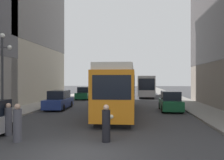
{
  "coord_description": "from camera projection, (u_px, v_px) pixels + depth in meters",
  "views": [
    {
      "loc": [
        2.11,
        -8.78,
        2.87
      ],
      "look_at": [
        0.23,
        10.24,
        2.85
      ],
      "focal_mm": 37.56,
      "sensor_mm": 36.0,
      "label": 1
    }
  ],
  "objects": [
    {
      "name": "ground_plane",
      "position": [
        80.0,
        155.0,
        8.95
      ],
      "size": [
        200.0,
        200.0,
        0.0
      ],
      "primitive_type": "plane",
      "color": "#38383A"
    },
    {
      "name": "sidewalk_left",
      "position": [
        86.0,
        93.0,
        49.57
      ],
      "size": [
        3.19,
        120.0,
        0.15
      ],
      "primitive_type": "cube",
      "color": "gray",
      "rests_on": "ground"
    },
    {
      "name": "sidewalk_right",
      "position": [
        165.0,
        93.0,
        47.94
      ],
      "size": [
        3.19,
        120.0,
        0.15
      ],
      "primitive_type": "cube",
      "color": "gray",
      "rests_on": "ground"
    },
    {
      "name": "streetcar",
      "position": [
        120.0,
        89.0,
        20.45
      ],
      "size": [
        2.68,
        14.82,
        3.89
      ],
      "rotation": [
        0.0,
        0.0,
        0.0
      ],
      "color": "black",
      "rests_on": "ground"
    },
    {
      "name": "transit_bus",
      "position": [
        146.0,
        85.0,
        39.36
      ],
      "size": [
        2.96,
        11.17,
        3.45
      ],
      "rotation": [
        0.0,
        0.0,
        -0.04
      ],
      "color": "black",
      "rests_on": "ground"
    },
    {
      "name": "parked_car_left_near",
      "position": [
        84.0,
        94.0,
        34.5
      ],
      "size": [
        1.91,
        4.59,
        1.82
      ],
      "rotation": [
        0.0,
        0.0,
        0.01
      ],
      "color": "black",
      "rests_on": "ground"
    },
    {
      "name": "parked_car_left_mid",
      "position": [
        59.0,
        100.0,
        23.03
      ],
      "size": [
        2.02,
        5.01,
        1.82
      ],
      "rotation": [
        0.0,
        0.0,
        0.03
      ],
      "color": "black",
      "rests_on": "ground"
    },
    {
      "name": "parked_car_right_far",
      "position": [
        170.0,
        102.0,
        21.59
      ],
      "size": [
        1.96,
        4.46,
        1.82
      ],
      "rotation": [
        0.0,
        0.0,
        3.12
      ],
      "color": "black",
      "rests_on": "ground"
    },
    {
      "name": "pedestrian_crossing_near",
      "position": [
        106.0,
        125.0,
        10.77
      ],
      "size": [
        0.39,
        0.39,
        1.73
      ],
      "rotation": [
        0.0,
        0.0,
        4.89
      ],
      "color": "black",
      "rests_on": "ground"
    },
    {
      "name": "pedestrian_crossing_far",
      "position": [
        8.0,
        120.0,
        12.02
      ],
      "size": [
        0.38,
        0.38,
        1.68
      ],
      "rotation": [
        0.0,
        0.0,
        4.12
      ],
      "color": "#4C4C56",
      "rests_on": "ground"
    },
    {
      "name": "pedestrian_on_sidewalk",
      "position": [
        17.0,
        124.0,
        10.84
      ],
      "size": [
        0.39,
        0.39,
        1.76
      ],
      "rotation": [
        0.0,
        0.0,
        5.16
      ],
      "color": "#4C4C56",
      "rests_on": "ground"
    },
    {
      "name": "lamp_post_left_near",
      "position": [
        2.0,
        63.0,
        16.56
      ],
      "size": [
        1.41,
        0.36,
        6.03
      ],
      "color": "#333338",
      "rests_on": "sidewalk_left"
    }
  ]
}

